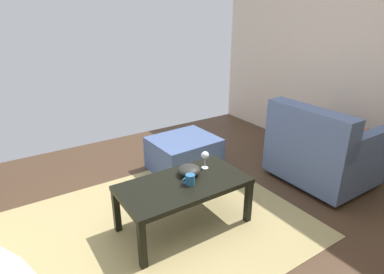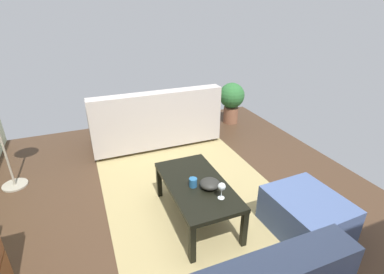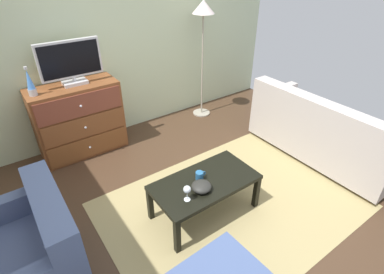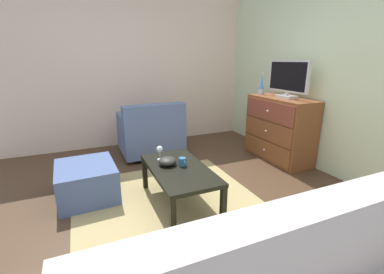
# 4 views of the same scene
# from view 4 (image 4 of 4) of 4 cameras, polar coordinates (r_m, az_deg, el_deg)

# --- Properties ---
(ground_plane) EXTENTS (5.35, 4.59, 0.05)m
(ground_plane) POSITION_cam_4_polar(r_m,az_deg,el_deg) (2.83, -0.25, -15.27)
(ground_plane) COLOR #463020
(wall_accent_rear) EXTENTS (5.35, 0.12, 2.75)m
(wall_accent_rear) POSITION_cam_4_polar(r_m,az_deg,el_deg) (3.73, 31.06, 12.92)
(wall_accent_rear) COLOR beige
(wall_accent_rear) RESTS_ON ground_plane
(wall_plain_left) EXTENTS (0.12, 4.59, 2.75)m
(wall_plain_left) POSITION_cam_4_polar(r_m,az_deg,el_deg) (4.73, -12.45, 15.16)
(wall_plain_left) COLOR beige
(wall_plain_left) RESTS_ON ground_plane
(area_rug) EXTENTS (2.60, 1.90, 0.01)m
(area_rug) POSITION_cam_4_polar(r_m,az_deg,el_deg) (2.59, -2.68, -17.79)
(area_rug) COLOR tan
(area_rug) RESTS_ON ground_plane
(dresser) EXTENTS (1.06, 0.49, 0.94)m
(dresser) POSITION_cam_4_polar(r_m,az_deg,el_deg) (4.10, 18.53, 1.66)
(dresser) COLOR brown
(dresser) RESTS_ON ground_plane
(tv) EXTENTS (0.72, 0.18, 0.52)m
(tv) POSITION_cam_4_polar(r_m,az_deg,el_deg) (3.96, 20.34, 11.97)
(tv) COLOR silver
(tv) RESTS_ON dresser
(lava_lamp) EXTENTS (0.09, 0.09, 0.33)m
(lava_lamp) POSITION_cam_4_polar(r_m,az_deg,el_deg) (4.29, 15.00, 10.97)
(lava_lamp) COLOR #B7B7BC
(lava_lamp) RESTS_ON dresser
(coffee_table) EXTENTS (1.04, 0.55, 0.41)m
(coffee_table) POSITION_cam_4_polar(r_m,az_deg,el_deg) (2.68, -2.88, -7.65)
(coffee_table) COLOR black
(coffee_table) RESTS_ON ground_plane
(wine_glass) EXTENTS (0.07, 0.07, 0.16)m
(wine_glass) POSITION_cam_4_polar(r_m,az_deg,el_deg) (2.85, -7.10, -2.73)
(wine_glass) COLOR silver
(wine_glass) RESTS_ON coffee_table
(mug) EXTENTS (0.11, 0.08, 0.08)m
(mug) POSITION_cam_4_polar(r_m,az_deg,el_deg) (2.69, -2.09, -5.46)
(mug) COLOR #276093
(mug) RESTS_ON coffee_table
(bowl_decorative) EXTENTS (0.19, 0.19, 0.08)m
(bowl_decorative) POSITION_cam_4_polar(r_m,az_deg,el_deg) (2.72, -5.39, -5.29)
(bowl_decorative) COLOR #282724
(bowl_decorative) RESTS_ON coffee_table
(armchair) EXTENTS (0.80, 0.92, 0.84)m
(armchair) POSITION_cam_4_polar(r_m,az_deg,el_deg) (4.16, -8.95, 0.90)
(armchair) COLOR #332319
(armchair) RESTS_ON ground_plane
(ottoman) EXTENTS (0.73, 0.63, 0.37)m
(ottoman) POSITION_cam_4_polar(r_m,az_deg,el_deg) (3.12, -22.07, -8.94)
(ottoman) COLOR #475B89
(ottoman) RESTS_ON ground_plane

